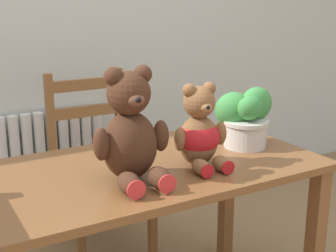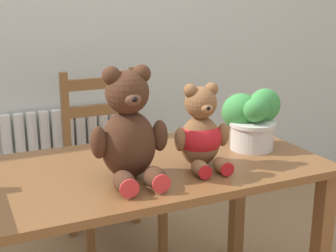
{
  "view_description": "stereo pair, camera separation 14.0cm",
  "coord_description": "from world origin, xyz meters",
  "px_view_note": "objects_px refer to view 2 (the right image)",
  "views": [
    {
      "loc": [
        -0.77,
        -1.14,
        1.34
      ],
      "look_at": [
        0.04,
        0.26,
        0.89
      ],
      "focal_mm": 50.0,
      "sensor_mm": 36.0,
      "label": 1
    },
    {
      "loc": [
        -0.64,
        -1.21,
        1.34
      ],
      "look_at": [
        0.04,
        0.26,
        0.89
      ],
      "focal_mm": 50.0,
      "sensor_mm": 36.0,
      "label": 2
    }
  ],
  "objects_px": {
    "teddy_bear_left": "(129,132)",
    "teddy_bear_right": "(201,134)",
    "potted_plant": "(251,119)",
    "wooden_chair_behind": "(111,162)"
  },
  "relations": [
    {
      "from": "teddy_bear_left",
      "to": "teddy_bear_right",
      "type": "distance_m",
      "value": 0.29
    },
    {
      "from": "teddy_bear_right",
      "to": "potted_plant",
      "type": "bearing_deg",
      "value": -155.42
    },
    {
      "from": "teddy_bear_left",
      "to": "teddy_bear_right",
      "type": "bearing_deg",
      "value": -175.54
    },
    {
      "from": "teddy_bear_right",
      "to": "potted_plant",
      "type": "relative_size",
      "value": 1.27
    },
    {
      "from": "teddy_bear_left",
      "to": "potted_plant",
      "type": "bearing_deg",
      "value": -165.6
    },
    {
      "from": "teddy_bear_left",
      "to": "teddy_bear_right",
      "type": "xyz_separation_m",
      "value": [
        0.28,
        0.01,
        -0.05
      ]
    },
    {
      "from": "wooden_chair_behind",
      "to": "teddy_bear_right",
      "type": "distance_m",
      "value": 0.92
    },
    {
      "from": "teddy_bear_left",
      "to": "teddy_bear_right",
      "type": "height_order",
      "value": "teddy_bear_left"
    },
    {
      "from": "potted_plant",
      "to": "wooden_chair_behind",
      "type": "bearing_deg",
      "value": 118.27
    },
    {
      "from": "potted_plant",
      "to": "teddy_bear_right",
      "type": "bearing_deg",
      "value": -159.91
    }
  ]
}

